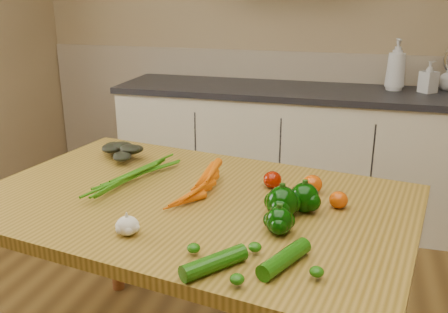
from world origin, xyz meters
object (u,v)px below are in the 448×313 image
at_px(table, 192,221).
at_px(zucchini_b, 214,263).
at_px(tomato_c, 339,200).
at_px(zucchini_a, 284,259).
at_px(soap_bottle_b, 429,77).
at_px(pepper_b, 304,198).
at_px(soap_bottle_a, 396,65).
at_px(pepper_c, 279,221).
at_px(tomato_a, 272,180).
at_px(pepper_a, 282,203).
at_px(carrot_bunch, 178,181).
at_px(garlic_bulb, 127,226).
at_px(leafy_greens, 120,148).
at_px(tomato_b, 312,184).

bearing_deg(table, zucchini_b, -54.37).
height_order(tomato_c, zucchini_a, tomato_c).
xyz_separation_m(soap_bottle_b, pepper_b, (-0.55, -1.79, -0.14)).
bearing_deg(soap_bottle_a, pepper_b, -110.04).
height_order(pepper_c, zucchini_a, pepper_c).
bearing_deg(zucchini_b, soap_bottle_b, 71.65).
bearing_deg(tomato_a, soap_bottle_a, 73.24).
relative_size(table, tomato_c, 26.27).
distance_m(soap_bottle_a, tomato_c, 1.79).
xyz_separation_m(soap_bottle_a, pepper_b, (-0.36, -1.82, -0.20)).
bearing_deg(pepper_a, pepper_b, 46.70).
xyz_separation_m(pepper_a, pepper_c, (0.01, -0.11, -0.01)).
bearing_deg(carrot_bunch, garlic_bulb, -84.36).
bearing_deg(tomato_a, table, -145.49).
xyz_separation_m(leafy_greens, tomato_b, (0.84, -0.15, -0.02)).
bearing_deg(pepper_c, zucchini_a, -76.18).
height_order(table, pepper_b, pepper_b).
bearing_deg(tomato_a, soap_bottle_b, 66.71).
bearing_deg(table, pepper_b, 9.45).
xyz_separation_m(soap_bottle_a, zucchini_a, (-0.36, -2.19, -0.22)).
bearing_deg(leafy_greens, pepper_a, -26.71).
relative_size(pepper_b, zucchini_a, 0.50).
bearing_deg(tomato_b, pepper_c, -100.30).
height_order(soap_bottle_a, soap_bottle_b, soap_bottle_a).
height_order(soap_bottle_b, tomato_b, soap_bottle_b).
bearing_deg(zucchini_b, pepper_a, 72.02).
bearing_deg(leafy_greens, soap_bottle_b, 46.69).
xyz_separation_m(zucchini_a, zucchini_b, (-0.17, -0.07, -0.00)).
bearing_deg(tomato_b, carrot_bunch, -167.06).
bearing_deg(pepper_b, tomato_b, 86.67).
distance_m(soap_bottle_a, pepper_c, 2.05).
height_order(carrot_bunch, tomato_c, carrot_bunch).
bearing_deg(zucchini_b, pepper_c, 63.05).
xyz_separation_m(table, soap_bottle_b, (0.95, 1.79, 0.27)).
bearing_deg(leafy_greens, soap_bottle_a, 51.66).
distance_m(soap_bottle_b, leafy_greens, 2.02).
height_order(table, soap_bottle_b, soap_bottle_b).
bearing_deg(pepper_b, soap_bottle_a, 78.94).
height_order(tomato_a, zucchini_a, tomato_a).
height_order(leafy_greens, tomato_b, leafy_greens).
relative_size(pepper_a, pepper_c, 1.24).
height_order(soap_bottle_a, zucchini_b, soap_bottle_a).
distance_m(zucchini_a, zucchini_b, 0.19).
relative_size(soap_bottle_b, pepper_a, 1.88).
xyz_separation_m(tomato_a, zucchini_b, (-0.04, -0.61, -0.01)).
relative_size(table, garlic_bulb, 24.05).
bearing_deg(pepper_b, garlic_bulb, -147.88).
bearing_deg(tomato_a, tomato_c, -25.78).
relative_size(soap_bottle_b, zucchini_b, 1.01).
xyz_separation_m(pepper_c, zucchini_a, (0.05, -0.19, -0.02)).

